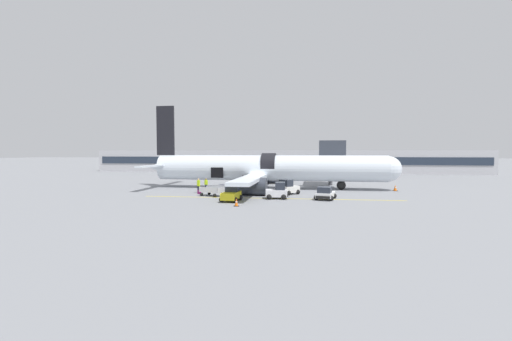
# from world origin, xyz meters

# --- Properties ---
(ground_plane) EXTENTS (500.00, 500.00, 0.00)m
(ground_plane) POSITION_xyz_m (0.00, 0.00, 0.00)
(ground_plane) COLOR gray
(apron_marking_line) EXTENTS (28.27, 1.17, 0.01)m
(apron_marking_line) POSITION_xyz_m (3.02, -7.33, 0.00)
(apron_marking_line) COLOR yellow
(apron_marking_line) RESTS_ON ground_plane
(terminal_strip) EXTENTS (93.83, 9.32, 5.41)m
(terminal_strip) POSITION_xyz_m (0.00, 41.38, 2.71)
(terminal_strip) COLOR #B2B2B7
(terminal_strip) RESTS_ON ground_plane
(jet_bridge_stub) EXTENTS (3.61, 8.84, 6.60)m
(jet_bridge_stub) POSITION_xyz_m (10.22, 7.79, 4.89)
(jet_bridge_stub) COLOR #4C4C51
(jet_bridge_stub) RESTS_ON ground_plane
(airplane) EXTENTS (34.81, 29.21, 11.57)m
(airplane) POSITION_xyz_m (1.17, 2.55, 2.73)
(airplane) COLOR silver
(airplane) RESTS_ON ground_plane
(baggage_tug_lead) EXTENTS (2.52, 2.17, 1.79)m
(baggage_tug_lead) POSITION_xyz_m (3.82, -7.48, 0.74)
(baggage_tug_lead) COLOR silver
(baggage_tug_lead) RESTS_ON ground_plane
(baggage_tug_mid) EXTENTS (2.77, 2.85, 1.76)m
(baggage_tug_mid) POSITION_xyz_m (4.63, -3.40, 0.74)
(baggage_tug_mid) COLOR silver
(baggage_tug_mid) RESTS_ON ground_plane
(baggage_tug_rear) EXTENTS (2.03, 3.00, 1.70)m
(baggage_tug_rear) POSITION_xyz_m (-0.65, -9.97, 0.72)
(baggage_tug_rear) COLOR yellow
(baggage_tug_rear) RESTS_ON ground_plane
(baggage_tug_spare) EXTENTS (2.46, 3.28, 1.37)m
(baggage_tug_spare) POSITION_xyz_m (8.86, -7.25, 0.61)
(baggage_tug_spare) COLOR white
(baggage_tug_spare) RESTS_ON ground_plane
(baggage_cart_loading) EXTENTS (3.52, 2.43, 0.93)m
(baggage_cart_loading) POSITION_xyz_m (-3.28, -2.42, 0.46)
(baggage_cart_loading) COLOR #B7BABF
(baggage_cart_loading) RESTS_ON ground_plane
(baggage_cart_queued) EXTENTS (3.61, 2.37, 1.04)m
(baggage_cart_queued) POSITION_xyz_m (-3.78, -6.38, 0.51)
(baggage_cart_queued) COLOR silver
(baggage_cart_queued) RESTS_ON ground_plane
(ground_crew_loader_a) EXTENTS (0.56, 0.57, 1.77)m
(ground_crew_loader_a) POSITION_xyz_m (-6.29, -3.68, 0.93)
(ground_crew_loader_a) COLOR #1E2338
(ground_crew_loader_a) RESTS_ON ground_plane
(ground_crew_loader_b) EXTENTS (0.51, 0.57, 1.67)m
(ground_crew_loader_b) POSITION_xyz_m (-0.83, -1.13, 0.88)
(ground_crew_loader_b) COLOR black
(ground_crew_loader_b) RESTS_ON ground_plane
(ground_crew_driver) EXTENTS (0.55, 0.48, 1.59)m
(ground_crew_driver) POSITION_xyz_m (-6.16, -1.07, 0.84)
(ground_crew_driver) COLOR #1E2338
(ground_crew_driver) RESTS_ON ground_plane
(ground_crew_supervisor) EXTENTS (0.59, 0.50, 1.70)m
(ground_crew_supervisor) POSITION_xyz_m (0.45, -1.80, 0.90)
(ground_crew_supervisor) COLOR #1E2338
(ground_crew_supervisor) RESTS_ON ground_plane
(suitcase_on_tarmac_upright) EXTENTS (0.48, 0.41, 0.58)m
(suitcase_on_tarmac_upright) POSITION_xyz_m (-5.80, -4.89, 0.24)
(suitcase_on_tarmac_upright) COLOR #721951
(suitcase_on_tarmac_upright) RESTS_ON ground_plane
(suitcase_on_tarmac_spare) EXTENTS (0.41, 0.34, 0.86)m
(suitcase_on_tarmac_spare) POSITION_xyz_m (-0.89, -2.10, 0.37)
(suitcase_on_tarmac_spare) COLOR #1E2347
(suitcase_on_tarmac_spare) RESTS_ON ground_plane
(safety_cone_nose) EXTENTS (0.62, 0.62, 0.76)m
(safety_cone_nose) POSITION_xyz_m (18.07, 2.34, 0.36)
(safety_cone_nose) COLOR black
(safety_cone_nose) RESTS_ON ground_plane
(safety_cone_engine_left) EXTENTS (0.47, 0.47, 0.74)m
(safety_cone_engine_left) POSITION_xyz_m (0.59, -13.15, 0.35)
(safety_cone_engine_left) COLOR black
(safety_cone_engine_left) RESTS_ON ground_plane
(safety_cone_wingtip) EXTENTS (0.60, 0.60, 0.78)m
(safety_cone_wingtip) POSITION_xyz_m (2.06, -5.09, 0.37)
(safety_cone_wingtip) COLOR black
(safety_cone_wingtip) RESTS_ON ground_plane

